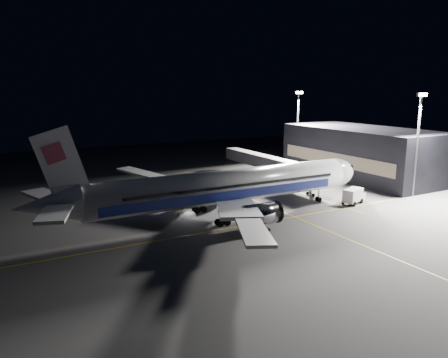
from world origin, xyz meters
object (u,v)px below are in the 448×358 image
baggage_tug (187,203)px  safety_cone_b (244,205)px  floodlight_mast_south (418,136)px  jet_bridge (272,164)px  service_truck (354,195)px  safety_cone_a (178,214)px  safety_cone_c (220,208)px  floodlight_mast_north (298,122)px  airliner (220,188)px

baggage_tug → safety_cone_b: baggage_tug is taller
floodlight_mast_south → jet_bridge: bearing=126.8°
service_truck → safety_cone_a: (-32.72, 8.22, -1.22)m
jet_bridge → safety_cone_c: (-21.00, -14.06, -4.24)m
floodlight_mast_north → safety_cone_a: size_ratio=30.85×
airliner → baggage_tug: bearing=108.5°
airliner → service_truck: bearing=-9.0°
floodlight_mast_north → baggage_tug: 51.20m
service_truck → baggage_tug: service_truck is taller
baggage_tug → safety_cone_b: 10.55m
baggage_tug → safety_cone_a: size_ratio=4.60×
service_truck → baggage_tug: 31.74m
safety_cone_b → floodlight_mast_north: bearing=39.5°
floodlight_mast_north → baggage_tug: bearing=-151.3°
safety_cone_c → airliner: bearing=-117.4°
airliner → service_truck: 27.19m
safety_cone_b → service_truck: bearing=-22.8°
safety_cone_a → floodlight_mast_north: bearing=30.7°
floodlight_mast_north → service_truck: (-14.46, -36.21, -10.81)m
floodlight_mast_north → safety_cone_c: floodlight_mast_north is taller
jet_bridge → floodlight_mast_south: (18.00, -24.07, 7.79)m
service_truck → safety_cone_c: bearing=141.5°
jet_bridge → baggage_tug: bearing=-158.7°
floodlight_mast_north → safety_cone_b: bearing=-140.5°
floodlight_mast_north → jet_bridge: bearing=-142.3°
service_truck → baggage_tug: size_ratio=1.97×
service_truck → safety_cone_b: service_truck is taller
service_truck → floodlight_mast_south: bearing=-27.0°
baggage_tug → safety_cone_a: (-3.43, -3.99, -0.53)m
safety_cone_b → safety_cone_a: bearing=180.0°
airliner → floodlight_mast_north: floodlight_mast_north is taller
safety_cone_b → jet_bridge: bearing=41.3°
jet_bridge → floodlight_mast_south: size_ratio=1.66×
floodlight_mast_north → safety_cone_a: 56.16m
floodlight_mast_north → baggage_tug: floodlight_mast_north is taller
jet_bridge → safety_cone_b: (-16.00, -14.06, -4.29)m
jet_bridge → safety_cone_c: size_ratio=50.01×
jet_bridge → floodlight_mast_north: (18.00, 13.93, 7.79)m
safety_cone_b → floodlight_mast_south: bearing=-16.4°
safety_cone_b → safety_cone_c: 5.00m
jet_bridge → floodlight_mast_north: bearing=37.7°
airliner → safety_cone_b: airliner is taller
service_truck → safety_cone_c: size_ratio=8.87×
airliner → safety_cone_c: 6.60m
airliner → service_truck: (26.61, -4.22, -3.61)m
jet_bridge → safety_cone_b: size_ratio=58.66×
jet_bridge → baggage_tug: 27.89m
safety_cone_c → safety_cone_b: bearing=0.0°
baggage_tug → safety_cone_b: bearing=-4.9°
service_truck → airliner: bearing=151.0°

